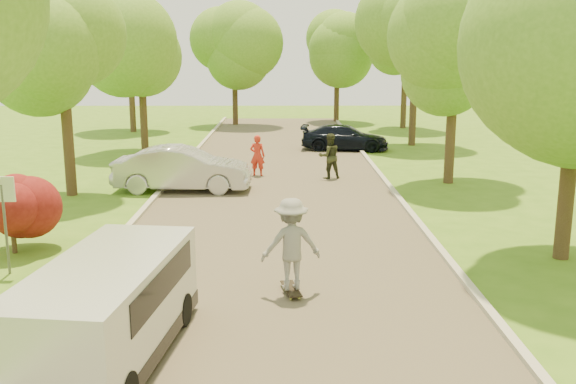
{
  "coord_description": "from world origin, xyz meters",
  "views": [
    {
      "loc": [
        0.23,
        -9.45,
        4.75
      ],
      "look_at": [
        0.35,
        6.44,
        1.3
      ],
      "focal_mm": 40.0,
      "sensor_mm": 36.0,
      "label": 1
    }
  ],
  "objects_px": {
    "silver_sedan": "(183,169)",
    "longboard": "(291,289)",
    "minivan": "(109,309)",
    "skateboarder": "(291,244)",
    "street_sign": "(3,205)",
    "person_striped": "(257,156)",
    "dark_sedan": "(345,138)",
    "person_olive": "(329,156)"
  },
  "relations": [
    {
      "from": "silver_sedan",
      "to": "longboard",
      "type": "distance_m",
      "value": 10.61
    },
    {
      "from": "minivan",
      "to": "skateboarder",
      "type": "relative_size",
      "value": 2.45
    },
    {
      "from": "street_sign",
      "to": "minivan",
      "type": "height_order",
      "value": "street_sign"
    },
    {
      "from": "street_sign",
      "to": "person_striped",
      "type": "xyz_separation_m",
      "value": [
        5.01,
        11.45,
        -0.75
      ]
    },
    {
      "from": "silver_sedan",
      "to": "dark_sedan",
      "type": "distance_m",
      "value": 11.67
    },
    {
      "from": "dark_sedan",
      "to": "minivan",
      "type": "bearing_deg",
      "value": 173.0
    },
    {
      "from": "longboard",
      "to": "silver_sedan",
      "type": "bearing_deg",
      "value": -81.25
    },
    {
      "from": "silver_sedan",
      "to": "longboard",
      "type": "relative_size",
      "value": 4.82
    },
    {
      "from": "longboard",
      "to": "person_striped",
      "type": "distance_m",
      "value": 12.78
    },
    {
      "from": "minivan",
      "to": "longboard",
      "type": "distance_m",
      "value": 4.09
    },
    {
      "from": "dark_sedan",
      "to": "skateboarder",
      "type": "distance_m",
      "value": 19.77
    },
    {
      "from": "skateboarder",
      "to": "person_olive",
      "type": "height_order",
      "value": "skateboarder"
    },
    {
      "from": "person_striped",
      "to": "longboard",
      "type": "bearing_deg",
      "value": 106.23
    },
    {
      "from": "person_striped",
      "to": "person_olive",
      "type": "bearing_deg",
      "value": 178.62
    },
    {
      "from": "longboard",
      "to": "person_striped",
      "type": "height_order",
      "value": "person_striped"
    },
    {
      "from": "person_olive",
      "to": "longboard",
      "type": "bearing_deg",
      "value": 67.19
    },
    {
      "from": "street_sign",
      "to": "longboard",
      "type": "bearing_deg",
      "value": -11.55
    },
    {
      "from": "street_sign",
      "to": "person_olive",
      "type": "xyz_separation_m",
      "value": [
        7.8,
        10.84,
        -0.69
      ]
    },
    {
      "from": "skateboarder",
      "to": "person_olive",
      "type": "distance_m",
      "value": 12.21
    },
    {
      "from": "street_sign",
      "to": "person_olive",
      "type": "bearing_deg",
      "value": 54.25
    },
    {
      "from": "longboard",
      "to": "person_olive",
      "type": "distance_m",
      "value": 12.23
    },
    {
      "from": "silver_sedan",
      "to": "person_striped",
      "type": "relative_size",
      "value": 2.92
    },
    {
      "from": "longboard",
      "to": "skateboarder",
      "type": "height_order",
      "value": "skateboarder"
    },
    {
      "from": "street_sign",
      "to": "silver_sedan",
      "type": "bearing_deg",
      "value": 73.9
    },
    {
      "from": "minivan",
      "to": "dark_sedan",
      "type": "relative_size",
      "value": 1.05
    },
    {
      "from": "skateboarder",
      "to": "street_sign",
      "type": "bearing_deg",
      "value": -23.15
    },
    {
      "from": "street_sign",
      "to": "minivan",
      "type": "bearing_deg",
      "value": -50.92
    },
    {
      "from": "silver_sedan",
      "to": "dark_sedan",
      "type": "bearing_deg",
      "value": -32.76
    },
    {
      "from": "street_sign",
      "to": "dark_sedan",
      "type": "xyz_separation_m",
      "value": [
        9.1,
        18.28,
        -0.94
      ]
    },
    {
      "from": "street_sign",
      "to": "silver_sedan",
      "type": "xyz_separation_m",
      "value": [
        2.5,
        8.66,
        -0.78
      ]
    },
    {
      "from": "minivan",
      "to": "skateboarder",
      "type": "xyz_separation_m",
      "value": [
        2.88,
        2.81,
        0.19
      ]
    },
    {
      "from": "minivan",
      "to": "longboard",
      "type": "height_order",
      "value": "minivan"
    },
    {
      "from": "dark_sedan",
      "to": "person_olive",
      "type": "height_order",
      "value": "person_olive"
    },
    {
      "from": "street_sign",
      "to": "person_olive",
      "type": "height_order",
      "value": "street_sign"
    },
    {
      "from": "skateboarder",
      "to": "person_olive",
      "type": "bearing_deg",
      "value": -109.22
    },
    {
      "from": "dark_sedan",
      "to": "person_olive",
      "type": "distance_m",
      "value": 7.56
    },
    {
      "from": "silver_sedan",
      "to": "longboard",
      "type": "height_order",
      "value": "silver_sedan"
    },
    {
      "from": "minivan",
      "to": "longboard",
      "type": "bearing_deg",
      "value": 51.16
    },
    {
      "from": "dark_sedan",
      "to": "person_olive",
      "type": "xyz_separation_m",
      "value": [
        -1.3,
        -7.45,
        0.25
      ]
    },
    {
      "from": "longboard",
      "to": "person_striped",
      "type": "relative_size",
      "value": 0.61
    },
    {
      "from": "longboard",
      "to": "skateboarder",
      "type": "bearing_deg",
      "value": 180.0
    },
    {
      "from": "skateboarder",
      "to": "person_olive",
      "type": "xyz_separation_m",
      "value": [
        1.62,
        12.1,
        -0.17
      ]
    }
  ]
}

